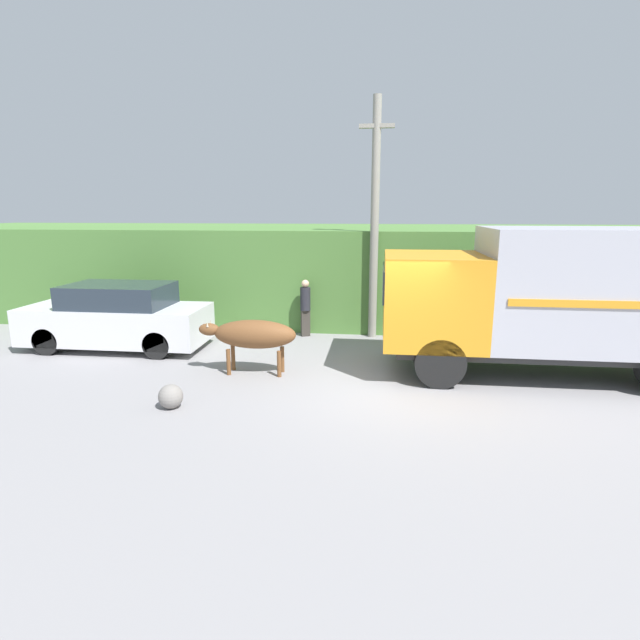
% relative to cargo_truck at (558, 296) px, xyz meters
% --- Properties ---
extents(ground_plane, '(60.00, 60.00, 0.00)m').
position_rel_cargo_truck_xyz_m(ground_plane, '(-3.60, -1.05, -1.71)').
color(ground_plane, gray).
extents(hillside_embankment, '(32.00, 6.90, 2.87)m').
position_rel_cargo_truck_xyz_m(hillside_embankment, '(-3.60, 6.43, -0.28)').
color(hillside_embankment, '#4C7A38').
rests_on(hillside_embankment, ground_plane).
extents(cargo_truck, '(6.82, 2.46, 3.09)m').
position_rel_cargo_truck_xyz_m(cargo_truck, '(0.00, 0.00, 0.00)').
color(cargo_truck, '#2D2D2D').
rests_on(cargo_truck, ground_plane).
extents(brown_cow, '(2.10, 0.61, 1.17)m').
position_rel_cargo_truck_xyz_m(brown_cow, '(-6.28, -0.65, -0.86)').
color(brown_cow, brown).
rests_on(brown_cow, ground_plane).
extents(parked_suv, '(4.51, 1.76, 1.64)m').
position_rel_cargo_truck_xyz_m(parked_suv, '(-10.17, 0.87, -0.92)').
color(parked_suv, silver).
rests_on(parked_suv, ground_plane).
extents(pedestrian_on_hill, '(0.36, 0.36, 1.57)m').
position_rel_cargo_truck_xyz_m(pedestrian_on_hill, '(-5.66, 2.67, -0.83)').
color(pedestrian_on_hill, '#38332D').
rests_on(pedestrian_on_hill, ground_plane).
extents(utility_pole, '(0.90, 0.22, 6.26)m').
position_rel_cargo_truck_xyz_m(utility_pole, '(-3.82, 2.83, 1.53)').
color(utility_pole, gray).
rests_on(utility_pole, ground_plane).
extents(roadside_rock, '(0.43, 0.43, 0.43)m').
position_rel_cargo_truck_xyz_m(roadside_rock, '(-7.26, -2.71, -1.50)').
color(roadside_rock, gray).
rests_on(roadside_rock, ground_plane).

